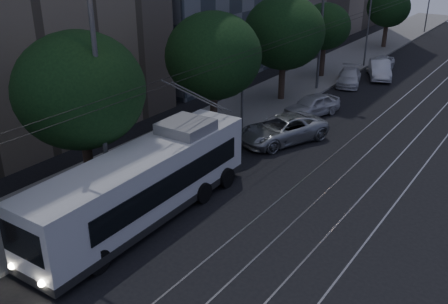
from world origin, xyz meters
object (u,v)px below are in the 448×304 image
car_white_b (349,77)px  streetlamp_far (328,8)px  trolleybus (146,183)px  pickup_silver (283,129)px  car_white_a (312,105)px  car_white_d (381,63)px  car_white_c (380,69)px  streetlamp_near (105,72)px

car_white_b → streetlamp_far: (-1.02, -2.81, 5.52)m
trolleybus → pickup_silver: size_ratio=2.18×
car_white_a → car_white_d: bearing=108.4°
car_white_a → car_white_d: 14.10m
pickup_silver → car_white_b: 13.40m
streetlamp_far → car_white_a: bearing=-71.6°
trolleybus → car_white_b: bearing=90.3°
pickup_silver → car_white_d: 19.13m
pickup_silver → car_white_c: bearing=112.9°
car_white_a → car_white_c: bearing=104.8°
streetlamp_near → streetlamp_far: bearing=91.4°
car_white_a → car_white_d: car_white_a is taller
trolleybus → pickup_silver: trolleybus is taller
trolleybus → car_white_d: 29.74m
pickup_silver → car_white_a: size_ratio=1.30×
car_white_a → streetlamp_far: streetlamp_far is taller
car_white_a → streetlamp_far: (-1.83, 5.50, 5.42)m
car_white_b → pickup_silver: bearing=-101.3°
car_white_a → pickup_silver: bearing=-66.4°
trolleybus → pickup_silver: bearing=85.2°
car_white_b → car_white_d: size_ratio=1.16×
car_white_a → streetlamp_far: bearing=125.8°
car_white_c → streetlamp_near: (-1.81, -27.77, 5.54)m
trolleybus → car_white_a: bearing=88.3°
trolleybus → car_white_c: 27.22m
car_white_c → streetlamp_near: bearing=-117.7°
pickup_silver → streetlamp_near: (-1.84, -11.17, 5.51)m
pickup_silver → car_white_b: pickup_silver is taller
trolleybus → streetlamp_near: streetlamp_near is taller
pickup_silver → streetlamp_far: size_ratio=0.53×
trolleybus → pickup_silver: 10.65m
streetlamp_far → car_white_c: bearing=68.9°
pickup_silver → car_white_d: pickup_silver is taller
trolleybus → streetlamp_far: streetlamp_far is taller
pickup_silver → car_white_d: (-0.78, 19.12, -0.13)m
car_white_c → streetlamp_far: streetlamp_far is taller
trolleybus → car_white_b: trolleybus is taller
streetlamp_far → car_white_b: bearing=70.0°
car_white_a → car_white_c: car_white_c is taller
car_white_c → streetlamp_far: 8.47m
streetlamp_near → streetlamp_far: size_ratio=1.02×
trolleybus → car_white_d: trolleybus is taller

